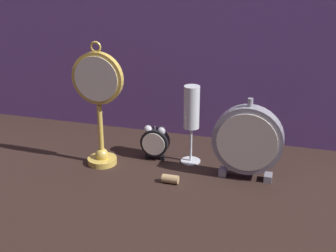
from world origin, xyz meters
name	(u,v)px	position (x,y,z in m)	size (l,w,h in m)	color
ground_plane	(159,181)	(0.00, 0.00, 0.00)	(4.00, 4.00, 0.00)	black
fabric_backdrop_drape	(191,45)	(0.00, 0.33, 0.29)	(1.48, 0.01, 0.57)	#6B478E
pocket_watch_on_stand	(99,102)	(-0.18, 0.06, 0.18)	(0.14, 0.08, 0.34)	gold
alarm_clock_twin_bell	(155,141)	(-0.05, 0.12, 0.06)	(0.08, 0.03, 0.10)	black
mantel_clock_silver	(248,140)	(0.21, 0.08, 0.11)	(0.18, 0.04, 0.22)	gray
champagne_flute	(192,113)	(0.05, 0.13, 0.14)	(0.06, 0.06, 0.22)	silver
wine_cork	(171,178)	(0.03, 0.00, 0.01)	(0.02, 0.02, 0.04)	tan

